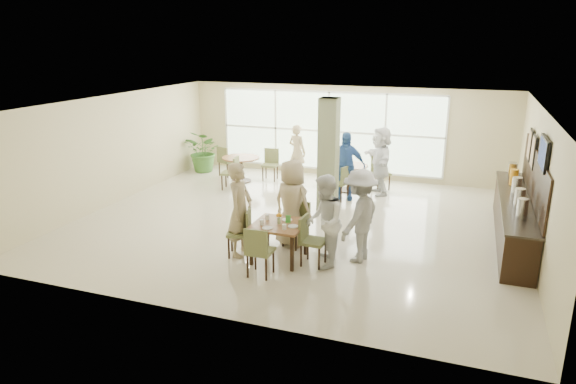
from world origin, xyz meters
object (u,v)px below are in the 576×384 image
(round_table_left, at_px, (241,163))
(adult_standing, at_px, (297,152))
(buffet_counter, at_px, (515,216))
(teen_right, at_px, (324,222))
(main_table, at_px, (279,228))
(adult_b, at_px, (381,161))
(teen_left, at_px, (240,210))
(teen_standing, at_px, (360,216))
(round_table_right, at_px, (349,171))
(adult_a, at_px, (345,166))
(teen_far, at_px, (292,203))
(potted_plant, at_px, (205,151))

(round_table_left, distance_m, adult_standing, 1.75)
(buffet_counter, relative_size, teen_right, 2.66)
(main_table, height_order, adult_b, adult_b)
(teen_left, bearing_deg, teen_standing, -78.17)
(teen_right, bearing_deg, round_table_right, 172.22)
(buffet_counter, relative_size, adult_a, 2.58)
(round_table_right, relative_size, adult_a, 0.58)
(teen_right, height_order, adult_b, adult_b)
(teen_far, xyz_separation_m, adult_a, (0.26, 3.51, 0.00))
(main_table, height_order, adult_standing, adult_standing)
(potted_plant, distance_m, adult_b, 5.79)
(teen_right, bearing_deg, potted_plant, -151.06)
(potted_plant, distance_m, teen_left, 6.90)
(teen_far, height_order, teen_right, teen_far)
(adult_b, bearing_deg, teen_standing, -19.82)
(teen_standing, bearing_deg, round_table_right, -150.33)
(adult_standing, bearing_deg, main_table, 125.42)
(round_table_left, bearing_deg, teen_left, -65.33)
(adult_a, bearing_deg, adult_standing, 126.25)
(teen_standing, bearing_deg, buffet_counter, 140.61)
(teen_right, bearing_deg, teen_left, -104.64)
(adult_standing, bearing_deg, teen_far, 127.55)
(round_table_right, bearing_deg, main_table, -91.89)
(main_table, distance_m, teen_far, 0.85)
(teen_left, bearing_deg, adult_a, -14.48)
(potted_plant, bearing_deg, main_table, -50.33)
(round_table_right, bearing_deg, adult_a, -84.87)
(teen_left, distance_m, teen_standing, 2.32)
(round_table_left, relative_size, adult_a, 0.62)
(round_table_right, bearing_deg, teen_right, -81.95)
(teen_far, distance_m, teen_right, 1.19)
(round_table_right, height_order, teen_far, teen_far)
(teen_right, distance_m, adult_a, 4.33)
(round_table_right, xyz_separation_m, adult_a, (0.07, -0.80, 0.35))
(round_table_left, height_order, teen_standing, teen_standing)
(teen_left, height_order, adult_standing, teen_left)
(buffet_counter, distance_m, teen_right, 4.34)
(adult_standing, bearing_deg, teen_right, 133.20)
(main_table, xyz_separation_m, adult_standing, (-1.64, 5.90, 0.18))
(main_table, distance_m, round_table_right, 5.12)
(round_table_left, distance_m, adult_b, 4.18)
(teen_left, distance_m, teen_far, 1.14)
(round_table_right, relative_size, teen_right, 0.60)
(potted_plant, relative_size, teen_right, 0.76)
(teen_left, relative_size, teen_right, 1.06)
(teen_standing, relative_size, adult_a, 1.00)
(potted_plant, relative_size, adult_b, 0.72)
(teen_standing, bearing_deg, adult_b, -160.84)
(teen_standing, bearing_deg, potted_plant, -115.89)
(round_table_right, distance_m, adult_standing, 1.99)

